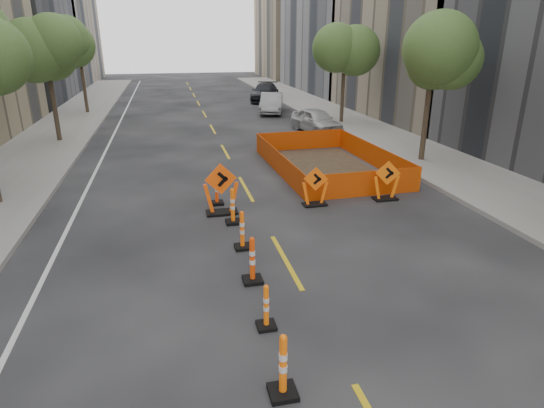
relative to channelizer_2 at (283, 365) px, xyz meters
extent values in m
plane|color=black|center=(1.20, 0.44, -0.57)|extent=(140.00, 140.00, 0.00)
cube|color=gray|center=(10.20, 12.44, -0.49)|extent=(4.00, 90.00, 0.15)
cube|color=gray|center=(18.20, 24.24, 6.43)|extent=(12.00, 16.00, 14.00)
cube|color=tan|center=(18.20, 59.04, 7.43)|extent=(12.00, 14.00, 16.00)
cylinder|color=#382B1E|center=(-7.20, 20.44, 1.01)|extent=(0.24, 0.24, 3.15)
sphere|color=#355E28|center=(-7.20, 20.44, 3.98)|extent=(2.80, 2.80, 2.80)
cylinder|color=#382B1E|center=(-7.20, 30.44, 1.01)|extent=(0.24, 0.24, 3.15)
sphere|color=#355E28|center=(-7.20, 30.44, 3.98)|extent=(2.80, 2.80, 2.80)
cylinder|color=#382B1E|center=(9.60, 12.44, 1.01)|extent=(0.24, 0.24, 3.15)
sphere|color=#355E28|center=(9.60, 12.44, 3.98)|extent=(2.80, 2.80, 2.80)
cylinder|color=#382B1E|center=(9.60, 22.44, 1.01)|extent=(0.24, 0.24, 3.15)
sphere|color=#355E28|center=(9.60, 22.44, 3.98)|extent=(2.80, 2.80, 2.80)
imported|color=silver|center=(7.12, 20.12, 0.13)|extent=(2.48, 4.34, 1.39)
imported|color=gray|center=(6.14, 27.80, 0.16)|extent=(2.69, 4.67, 1.46)
imported|color=black|center=(7.07, 34.42, 0.20)|extent=(3.65, 5.68, 1.53)
camera|label=1|loc=(-1.44, -5.55, 4.78)|focal=30.00mm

